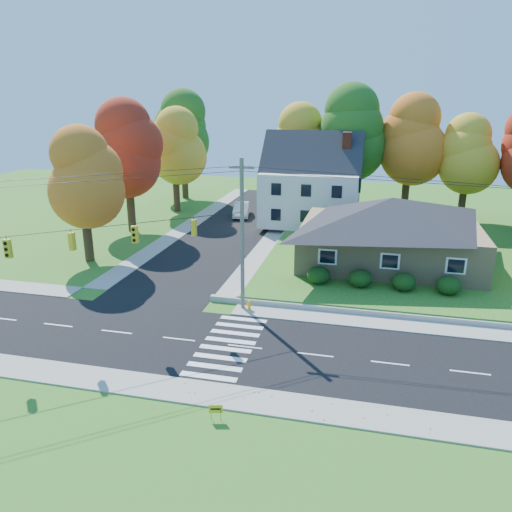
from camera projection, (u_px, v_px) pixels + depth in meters
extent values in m
plane|color=#3D7923|center=(245.00, 347.00, 28.32)|extent=(120.00, 120.00, 0.00)
cube|color=black|center=(245.00, 347.00, 28.31)|extent=(90.00, 8.00, 0.02)
cube|color=black|center=(234.00, 227.00, 54.15)|extent=(8.00, 44.00, 0.02)
cube|color=#9C9A90|center=(264.00, 311.00, 32.93)|extent=(90.00, 2.00, 0.08)
cube|color=#9C9A90|center=(218.00, 395.00, 23.68)|extent=(90.00, 2.00, 0.08)
cube|color=#3D7923|center=(444.00, 252.00, 44.81)|extent=(30.00, 30.00, 0.50)
cube|color=tan|center=(389.00, 243.00, 40.72)|extent=(14.00, 10.00, 3.20)
pyramid|color=#26262B|center=(392.00, 211.00, 39.89)|extent=(14.60, 10.60, 2.20)
cube|color=silver|center=(311.00, 197.00, 53.23)|extent=(10.00, 8.00, 5.60)
pyramid|color=#26262B|center=(312.00, 159.00, 52.00)|extent=(10.40, 8.40, 2.40)
cube|color=brown|center=(345.00, 179.00, 51.84)|extent=(0.90, 0.90, 9.60)
ellipsoid|color=#163A10|center=(318.00, 275.00, 36.38)|extent=(1.70, 1.70, 1.27)
ellipsoid|color=#163A10|center=(360.00, 278.00, 35.72)|extent=(1.70, 1.70, 1.27)
ellipsoid|color=#163A10|center=(404.00, 282.00, 35.05)|extent=(1.70, 1.70, 1.27)
ellipsoid|color=#163A10|center=(449.00, 285.00, 34.39)|extent=(1.70, 1.70, 1.27)
cylinder|color=#666059|center=(242.00, 237.00, 31.93)|extent=(0.26, 0.26, 10.00)
cube|color=#666059|center=(242.00, 168.00, 30.58)|extent=(1.60, 0.12, 0.12)
cube|color=gold|center=(8.00, 249.00, 26.18)|extent=(0.34, 0.26, 1.00)
cube|color=gold|center=(72.00, 241.00, 27.48)|extent=(0.26, 0.34, 1.00)
cube|color=gold|center=(135.00, 234.00, 28.87)|extent=(0.34, 0.26, 1.00)
cube|color=gold|center=(194.00, 228.00, 30.34)|extent=(0.26, 0.34, 1.00)
cylinder|color=black|center=(107.00, 226.00, 28.06)|extent=(13.02, 10.43, 0.04)
cylinder|color=#3F2A19|center=(301.00, 187.00, 59.25)|extent=(0.80, 0.80, 5.40)
sphere|color=gold|center=(302.00, 154.00, 58.06)|extent=(6.72, 6.72, 6.72)
sphere|color=gold|center=(302.00, 139.00, 57.54)|extent=(5.91, 5.91, 5.91)
sphere|color=gold|center=(302.00, 124.00, 57.03)|extent=(5.11, 5.11, 5.11)
cylinder|color=#3F2A19|center=(352.00, 187.00, 56.86)|extent=(0.86, 0.86, 6.30)
sphere|color=#2C641C|center=(354.00, 147.00, 55.47)|extent=(7.84, 7.84, 7.84)
sphere|color=#2C641C|center=(355.00, 128.00, 54.87)|extent=(6.90, 6.90, 6.90)
sphere|color=#2C641C|center=(356.00, 110.00, 54.27)|extent=(5.96, 5.96, 5.96)
cylinder|color=#3F2A19|center=(406.00, 190.00, 56.53)|extent=(0.83, 0.83, 5.85)
sphere|color=orange|center=(409.00, 152.00, 55.24)|extent=(7.28, 7.28, 7.28)
sphere|color=orange|center=(411.00, 135.00, 54.68)|extent=(6.41, 6.41, 6.41)
sphere|color=orange|center=(412.00, 118.00, 54.12)|extent=(5.53, 5.53, 5.53)
cylinder|color=#3F2A19|center=(463.00, 198.00, 54.42)|extent=(0.77, 0.77, 4.95)
sphere|color=gold|center=(467.00, 165.00, 53.32)|extent=(6.16, 6.16, 6.16)
sphere|color=gold|center=(469.00, 150.00, 52.85)|extent=(5.42, 5.42, 5.42)
sphere|color=gold|center=(471.00, 135.00, 52.38)|extent=(4.68, 4.68, 4.68)
cylinder|color=#3F2A19|center=(87.00, 233.00, 42.42)|extent=(0.77, 0.77, 4.95)
sphere|color=orange|center=(83.00, 191.00, 41.33)|extent=(6.16, 6.16, 6.16)
sphere|color=orange|center=(81.00, 173.00, 40.85)|extent=(5.42, 5.42, 5.42)
sphere|color=orange|center=(79.00, 154.00, 40.38)|extent=(4.68, 4.68, 4.68)
cylinder|color=#3F2A19|center=(131.00, 204.00, 51.76)|extent=(0.83, 0.83, 5.85)
sphere|color=#AA2815|center=(127.00, 163.00, 50.47)|extent=(7.28, 7.28, 7.28)
sphere|color=#AA2815|center=(126.00, 144.00, 49.91)|extent=(6.41, 6.41, 6.41)
sphere|color=#AA2815|center=(125.00, 125.00, 49.35)|extent=(5.53, 5.53, 5.53)
cylinder|color=#3F2A19|center=(176.00, 189.00, 60.87)|extent=(0.80, 0.80, 5.40)
sphere|color=gold|center=(175.00, 157.00, 59.67)|extent=(6.72, 6.72, 6.72)
sphere|color=gold|center=(174.00, 143.00, 59.16)|extent=(5.91, 5.91, 5.91)
sphere|color=gold|center=(173.00, 128.00, 58.64)|extent=(5.11, 5.11, 5.11)
cylinder|color=#3F2A19|center=(185.00, 175.00, 68.58)|extent=(0.86, 0.86, 6.30)
sphere|color=#2C641C|center=(183.00, 142.00, 67.18)|extent=(7.84, 7.84, 7.84)
sphere|color=#2C641C|center=(183.00, 127.00, 66.58)|extent=(6.90, 6.90, 6.90)
sphere|color=#2C641C|center=(182.00, 111.00, 65.98)|extent=(5.96, 5.96, 5.96)
imported|color=silver|center=(241.00, 210.00, 58.65)|extent=(2.59, 5.14, 1.62)
cylinder|color=yellow|center=(249.00, 310.00, 33.10)|extent=(0.32, 0.32, 0.09)
cylinder|color=yellow|center=(249.00, 306.00, 33.02)|extent=(0.21, 0.21, 0.49)
sphere|color=yellow|center=(249.00, 302.00, 32.93)|extent=(0.23, 0.23, 0.23)
cylinder|color=yellow|center=(249.00, 305.00, 32.99)|extent=(0.41, 0.16, 0.11)
cylinder|color=black|center=(211.00, 414.00, 21.94)|extent=(0.02, 0.02, 0.50)
cylinder|color=black|center=(221.00, 415.00, 21.84)|extent=(0.02, 0.02, 0.50)
cube|color=yellow|center=(216.00, 409.00, 21.80)|extent=(0.60, 0.17, 0.40)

